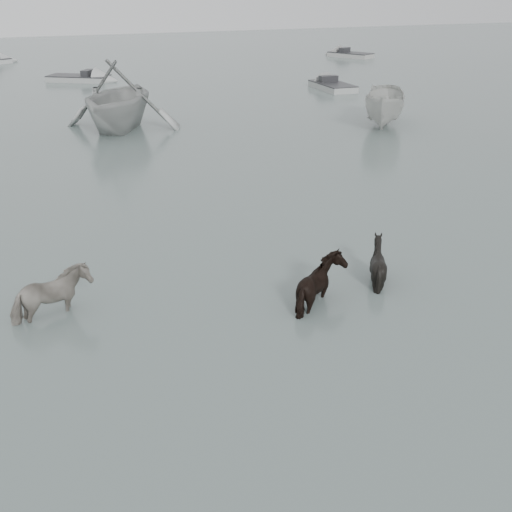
% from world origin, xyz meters
% --- Properties ---
extents(ground, '(140.00, 140.00, 0.00)m').
position_xyz_m(ground, '(0.00, 0.00, 0.00)').
color(ground, '#4D5B57').
rests_on(ground, ground).
extents(pony_pinto, '(1.75, 1.21, 1.35)m').
position_xyz_m(pony_pinto, '(-3.11, 0.81, 0.67)').
color(pony_pinto, black).
rests_on(pony_pinto, ground).
extents(pony_dark, '(1.61, 1.72, 1.39)m').
position_xyz_m(pony_dark, '(2.17, -0.72, 0.69)').
color(pony_dark, black).
rests_on(pony_dark, ground).
extents(pony_black, '(1.44, 1.36, 1.28)m').
position_xyz_m(pony_black, '(3.87, -0.13, 0.64)').
color(pony_black, black).
rests_on(pony_black, ground).
extents(rowboat_trail, '(7.56, 7.89, 3.22)m').
position_xyz_m(rowboat_trail, '(1.44, 17.65, 1.61)').
color(rowboat_trail, '#A7A9A7').
rests_on(rowboat_trail, ground).
extents(boat_small, '(4.22, 4.88, 1.83)m').
position_xyz_m(boat_small, '(12.92, 14.00, 0.91)').
color(boat_small, '#B5B6B1').
rests_on(boat_small, ground).
extents(skiff_port, '(1.69, 5.02, 0.75)m').
position_xyz_m(skiff_port, '(15.53, 23.98, 0.38)').
color(skiff_port, '#A0A2A0').
rests_on(skiff_port, ground).
extents(skiff_mid, '(5.48, 4.28, 0.75)m').
position_xyz_m(skiff_mid, '(1.63, 33.12, 0.38)').
color(skiff_mid, '#9C9E9C').
rests_on(skiff_mid, ground).
extents(skiff_star, '(3.90, 5.36, 0.75)m').
position_xyz_m(skiff_star, '(25.06, 38.67, 0.38)').
color(skiff_star, '#A2A29E').
rests_on(skiff_star, ground).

